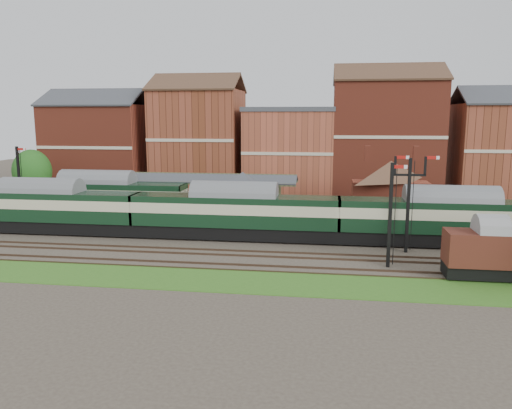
# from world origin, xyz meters

# --- Properties ---
(ground) EXTENTS (160.00, 160.00, 0.00)m
(ground) POSITION_xyz_m (0.00, 0.00, 0.00)
(ground) COLOR #473D33
(ground) RESTS_ON ground
(grass_back) EXTENTS (90.00, 4.50, 0.06)m
(grass_back) POSITION_xyz_m (0.00, 16.00, 0.03)
(grass_back) COLOR #2D6619
(grass_back) RESTS_ON ground
(grass_front) EXTENTS (90.00, 5.00, 0.06)m
(grass_front) POSITION_xyz_m (0.00, -12.00, 0.03)
(grass_front) COLOR #2D6619
(grass_front) RESTS_ON ground
(fence) EXTENTS (90.00, 0.12, 1.50)m
(fence) POSITION_xyz_m (0.00, 18.00, 0.75)
(fence) COLOR #193823
(fence) RESTS_ON ground
(platform) EXTENTS (55.00, 3.40, 1.00)m
(platform) POSITION_xyz_m (-5.00, 9.75, 0.50)
(platform) COLOR #2D2D2D
(platform) RESTS_ON ground
(signal_box) EXTENTS (5.40, 5.40, 6.00)m
(signal_box) POSITION_xyz_m (-3.00, 3.25, 3.19)
(signal_box) COLOR #657452
(signal_box) RESTS_ON ground
(brick_hut) EXTENTS (3.20, 2.64, 2.94)m
(brick_hut) POSITION_xyz_m (5.00, 3.25, 1.20)
(brick_hut) COLOR brown
(brick_hut) RESTS_ON ground
(station_building) EXTENTS (8.10, 8.10, 5.90)m
(station_building) POSITION_xyz_m (12.00, 9.75, 3.96)
(station_building) COLOR #953926
(station_building) RESTS_ON platform
(canopy) EXTENTS (26.00, 3.89, 4.08)m
(canopy) POSITION_xyz_m (-11.00, 9.75, 4.58)
(canopy) COLOR #454C2F
(canopy) RESTS_ON platform
(semaphore_bracket) EXTENTS (3.60, 0.25, 8.18)m
(semaphore_bracket) POSITION_xyz_m (12.04, -2.50, 4.63)
(semaphore_bracket) COLOR black
(semaphore_bracket) RESTS_ON ground
(semaphore_platform_end) EXTENTS (1.23, 0.25, 8.00)m
(semaphore_platform_end) POSITION_xyz_m (-29.98, 8.00, 4.16)
(semaphore_platform_end) COLOR black
(semaphore_platform_end) RESTS_ON ground
(semaphore_siding) EXTENTS (1.23, 0.25, 8.00)m
(semaphore_siding) POSITION_xyz_m (10.02, -7.00, 4.16)
(semaphore_siding) COLOR black
(semaphore_siding) RESTS_ON ground
(town_backdrop) EXTENTS (69.00, 10.00, 16.00)m
(town_backdrop) POSITION_xyz_m (-0.18, 25.00, 7.00)
(town_backdrop) COLOR #953926
(town_backdrop) RESTS_ON ground
(dmu_train) EXTENTS (57.67, 3.03, 4.43)m
(dmu_train) POSITION_xyz_m (-3.21, 0.00, 2.58)
(dmu_train) COLOR black
(dmu_train) RESTS_ON ground
(platform_railcar) EXTENTS (19.67, 3.10, 4.53)m
(platform_railcar) POSITION_xyz_m (-19.73, 6.50, 2.63)
(platform_railcar) COLOR black
(platform_railcar) RESTS_ON ground
(goods_van_a) EXTENTS (5.93, 2.57, 3.59)m
(goods_van_a) POSITION_xyz_m (16.62, -9.00, 2.05)
(goods_van_a) COLOR black
(goods_van_a) RESTS_ON ground
(tree_back) EXTENTS (4.91, 4.91, 7.18)m
(tree_back) POSITION_xyz_m (-32.80, 15.07, 4.34)
(tree_back) COLOR #382619
(tree_back) RESTS_ON ground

